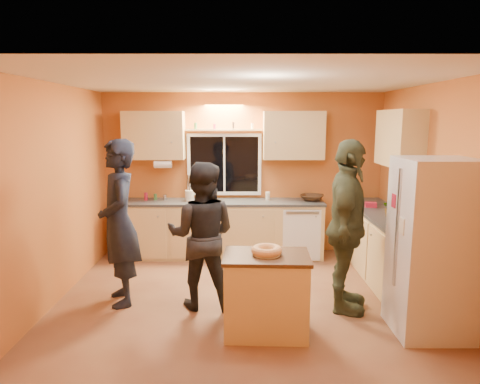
{
  "coord_description": "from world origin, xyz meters",
  "views": [
    {
      "loc": [
        -0.06,
        -4.94,
        2.17
      ],
      "look_at": [
        -0.05,
        0.4,
        1.26
      ],
      "focal_mm": 32.0,
      "sensor_mm": 36.0,
      "label": 1
    }
  ],
  "objects_px": {
    "island": "(266,294)",
    "person_left": "(119,223)",
    "person_center": "(202,235)",
    "person_right": "(347,227)",
    "refrigerator": "(433,247)"
  },
  "relations": [
    {
      "from": "island",
      "to": "person_left",
      "type": "height_order",
      "value": "person_left"
    },
    {
      "from": "island",
      "to": "person_left",
      "type": "xyz_separation_m",
      "value": [
        -1.68,
        0.77,
        0.55
      ]
    },
    {
      "from": "person_center",
      "to": "person_right",
      "type": "distance_m",
      "value": 1.65
    },
    {
      "from": "refrigerator",
      "to": "person_center",
      "type": "bearing_deg",
      "value": 165.15
    },
    {
      "from": "island",
      "to": "person_right",
      "type": "height_order",
      "value": "person_right"
    },
    {
      "from": "island",
      "to": "person_center",
      "type": "xyz_separation_m",
      "value": [
        -0.7,
        0.66,
        0.43
      ]
    },
    {
      "from": "island",
      "to": "person_left",
      "type": "relative_size",
      "value": 0.45
    },
    {
      "from": "person_left",
      "to": "person_center",
      "type": "xyz_separation_m",
      "value": [
        0.98,
        -0.1,
        -0.13
      ]
    },
    {
      "from": "refrigerator",
      "to": "person_center",
      "type": "height_order",
      "value": "refrigerator"
    },
    {
      "from": "island",
      "to": "person_center",
      "type": "height_order",
      "value": "person_center"
    },
    {
      "from": "refrigerator",
      "to": "island",
      "type": "bearing_deg",
      "value": -178.85
    },
    {
      "from": "refrigerator",
      "to": "person_left",
      "type": "relative_size",
      "value": 0.92
    },
    {
      "from": "refrigerator",
      "to": "island",
      "type": "height_order",
      "value": "refrigerator"
    },
    {
      "from": "refrigerator",
      "to": "person_center",
      "type": "xyz_separation_m",
      "value": [
        -2.38,
        0.63,
        -0.05
      ]
    },
    {
      "from": "island",
      "to": "person_left",
      "type": "bearing_deg",
      "value": 157.99
    }
  ]
}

